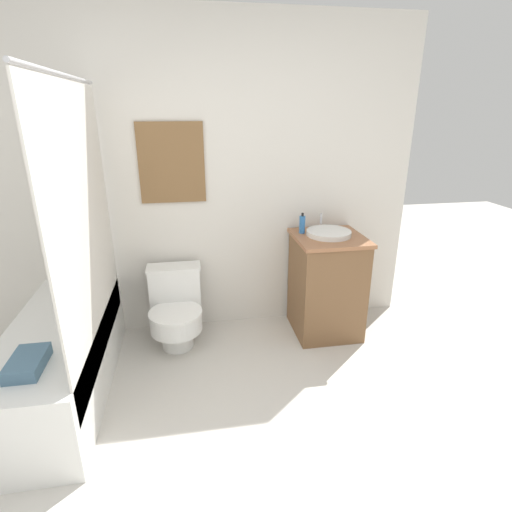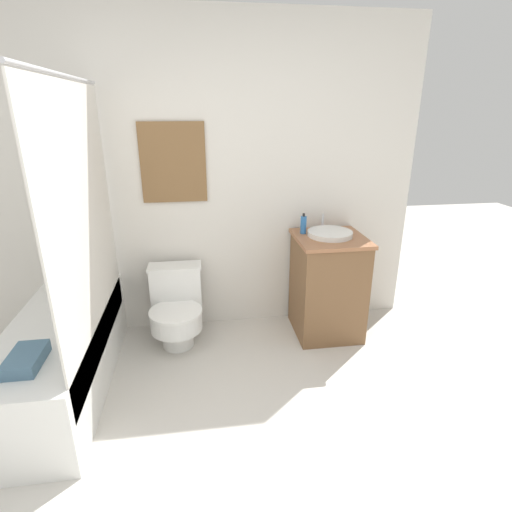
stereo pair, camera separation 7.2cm
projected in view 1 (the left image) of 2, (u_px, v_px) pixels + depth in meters
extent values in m
cube|color=silver|center=(200.00, 183.00, 3.18)|extent=(3.54, 0.05, 2.50)
cube|color=brown|center=(172.00, 163.00, 3.05)|extent=(0.50, 0.02, 0.61)
cube|color=beige|center=(172.00, 163.00, 3.05)|extent=(0.47, 0.01, 0.58)
cube|color=white|center=(61.00, 359.00, 2.63)|extent=(0.56, 1.54, 0.51)
cube|color=silver|center=(86.00, 231.00, 2.37)|extent=(0.01, 1.42, 1.66)
cylinder|color=#B7B7BC|center=(62.00, 75.00, 2.08)|extent=(0.02, 1.42, 0.02)
cube|color=slate|center=(27.00, 363.00, 2.10)|extent=(0.17, 0.28, 0.07)
cylinder|color=white|center=(178.00, 336.00, 3.19)|extent=(0.25, 0.25, 0.18)
cylinder|color=white|center=(176.00, 322.00, 3.09)|extent=(0.40, 0.40, 0.14)
cylinder|color=white|center=(175.00, 313.00, 3.07)|extent=(0.41, 0.41, 0.02)
cube|color=white|center=(175.00, 289.00, 3.27)|extent=(0.41, 0.19, 0.37)
cube|color=white|center=(173.00, 267.00, 3.20)|extent=(0.43, 0.20, 0.02)
cube|color=brown|center=(326.00, 286.00, 3.33)|extent=(0.52, 0.54, 0.82)
cube|color=#9E6642|center=(329.00, 238.00, 3.18)|extent=(0.55, 0.57, 0.03)
cylinder|color=white|center=(329.00, 233.00, 3.19)|extent=(0.36, 0.36, 0.04)
cylinder|color=silver|center=(321.00, 221.00, 3.36)|extent=(0.02, 0.02, 0.13)
cylinder|color=#2D6BB2|center=(302.00, 225.00, 3.23)|extent=(0.05, 0.05, 0.14)
cylinder|color=black|center=(303.00, 215.00, 3.20)|extent=(0.02, 0.02, 0.02)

